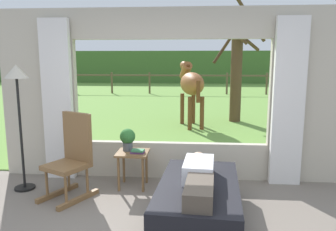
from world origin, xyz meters
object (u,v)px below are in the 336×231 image
Objects in this scene: horse at (191,84)px; pasture_tree at (236,70)px; potted_plant at (128,138)px; reclining_person at (199,176)px; book_stack at (138,151)px; rocking_chair at (72,157)px; recliner_sofa at (198,200)px; side_table at (133,158)px; floor_lamp_left at (18,90)px.

pasture_tree is (1.27, 0.76, 0.36)m from horse.
horse is (0.85, 4.32, 0.45)m from potted_plant.
reclining_person is 1.20m from book_stack.
pasture_tree is (2.78, 5.52, 0.97)m from rocking_chair.
potted_plant reaches higher than reclining_person.
horse is at bearing 99.89° from rocking_chair.
book_stack is at bearing 140.29° from recliner_sofa.
recliner_sofa is 5.50× the size of potted_plant.
recliner_sofa is at bearing -103.87° from horse.
potted_plant is (-0.08, 0.06, 0.28)m from side_table.
horse reaches higher than reclining_person.
horse reaches higher than potted_plant.
recliner_sofa is at bearing -43.70° from book_stack.
potted_plant reaches higher than side_table.
reclining_person is 0.79× the size of horse.
horse is 0.52× the size of pasture_tree.
recliner_sofa is 3.38× the size of side_table.
reclining_person is 2.76× the size of side_table.
pasture_tree reaches higher than rocking_chair.
horse is (-0.16, 5.24, 0.94)m from recliner_sofa.
book_stack is 5.64m from pasture_tree.
potted_plant is 1.62m from floor_lamp_left.
pasture_tree is at bearing 83.56° from reclining_person.
rocking_chair reaches higher than reclining_person.
recliner_sofa is 6.25m from pasture_tree.
rocking_chair reaches higher than book_stack.
horse is at bearing 95.71° from recliner_sofa.
reclining_person is at bearing 9.45° from rocking_chair.
reclining_person is at bearing -44.71° from side_table.
potted_plant is 5.57m from pasture_tree.
horse is at bearing 81.25° from book_stack.
book_stack is (0.16, -0.12, -0.16)m from potted_plant.
side_table is (0.74, 0.37, -0.12)m from rocking_chair.
side_table is 0.16m from book_stack.
rocking_chair reaches higher than potted_plant.
horse is 1.53m from pasture_tree.
side_table is 0.15× the size of pasture_tree.
recliner_sofa is at bearing -15.29° from floor_lamp_left.
book_stack reaches higher than recliner_sofa.
horse is (1.51, 4.75, 0.61)m from rocking_chair.
horse is at bearing 63.46° from floor_lamp_left.
floor_lamp_left is at bearing -165.29° from rocking_chair.
recliner_sofa is 1.57× the size of rocking_chair.
rocking_chair is 0.88m from book_stack.
book_stack is at bearing -110.60° from pasture_tree.
reclining_person is 4.49× the size of potted_plant.
rocking_chair is 6.25m from pasture_tree.
recliner_sofa is 2.80m from floor_lamp_left.
book_stack is 0.11× the size of horse.
rocking_chair is at bearing -159.23° from book_stack.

